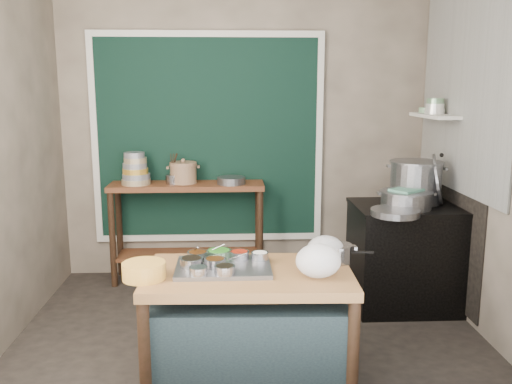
{
  "coord_description": "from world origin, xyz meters",
  "views": [
    {
      "loc": [
        -0.14,
        -3.77,
        1.85
      ],
      "look_at": [
        0.06,
        0.25,
        1.06
      ],
      "focal_mm": 38.0,
      "sensor_mm": 36.0,
      "label": 1
    }
  ],
  "objects_px": {
    "back_counter": "(188,232)",
    "condiment_tray": "(223,267)",
    "utensil_cup": "(173,179)",
    "steamer": "(406,199)",
    "stock_pot": "(416,182)",
    "yellow_basin": "(144,271)",
    "saucepan": "(336,253)",
    "ceramic_crock": "(183,174)",
    "stove_block": "(407,258)",
    "prep_table": "(249,329)"
  },
  "relations": [
    {
      "from": "back_counter",
      "to": "condiment_tray",
      "type": "distance_m",
      "value": 1.94
    },
    {
      "from": "utensil_cup",
      "to": "steamer",
      "type": "relative_size",
      "value": 0.34
    },
    {
      "from": "steamer",
      "to": "back_counter",
      "type": "bearing_deg",
      "value": 155.62
    },
    {
      "from": "condiment_tray",
      "to": "stock_pot",
      "type": "bearing_deg",
      "value": 38.06
    },
    {
      "from": "back_counter",
      "to": "yellow_basin",
      "type": "distance_m",
      "value": 2.06
    },
    {
      "from": "condiment_tray",
      "to": "stock_pot",
      "type": "height_order",
      "value": "stock_pot"
    },
    {
      "from": "saucepan",
      "to": "stock_pot",
      "type": "bearing_deg",
      "value": 60.49
    },
    {
      "from": "saucepan",
      "to": "utensil_cup",
      "type": "bearing_deg",
      "value": 132.7
    },
    {
      "from": "ceramic_crock",
      "to": "stock_pot",
      "type": "height_order",
      "value": "stock_pot"
    },
    {
      "from": "saucepan",
      "to": "back_counter",
      "type": "bearing_deg",
      "value": 129.7
    },
    {
      "from": "stock_pot",
      "to": "yellow_basin",
      "type": "bearing_deg",
      "value": -145.9
    },
    {
      "from": "stove_block",
      "to": "steamer",
      "type": "xyz_separation_m",
      "value": [
        -0.07,
        -0.1,
        0.52
      ]
    },
    {
      "from": "utensil_cup",
      "to": "steamer",
      "type": "distance_m",
      "value": 2.12
    },
    {
      "from": "stove_block",
      "to": "yellow_basin",
      "type": "bearing_deg",
      "value": -146.95
    },
    {
      "from": "stove_block",
      "to": "saucepan",
      "type": "relative_size",
      "value": 4.27
    },
    {
      "from": "yellow_basin",
      "to": "steamer",
      "type": "relative_size",
      "value": 0.59
    },
    {
      "from": "prep_table",
      "to": "utensil_cup",
      "type": "relative_size",
      "value": 8.48
    },
    {
      "from": "condiment_tray",
      "to": "yellow_basin",
      "type": "xyz_separation_m",
      "value": [
        -0.46,
        -0.14,
        0.04
      ]
    },
    {
      "from": "utensil_cup",
      "to": "ceramic_crock",
      "type": "height_order",
      "value": "ceramic_crock"
    },
    {
      "from": "condiment_tray",
      "to": "saucepan",
      "type": "bearing_deg",
      "value": 8.88
    },
    {
      "from": "utensil_cup",
      "to": "condiment_tray",
      "type": "bearing_deg",
      "value": -75.45
    },
    {
      "from": "ceramic_crock",
      "to": "steamer",
      "type": "distance_m",
      "value": 2.05
    },
    {
      "from": "yellow_basin",
      "to": "prep_table",
      "type": "bearing_deg",
      "value": 9.0
    },
    {
      "from": "stove_block",
      "to": "condiment_tray",
      "type": "height_order",
      "value": "stove_block"
    },
    {
      "from": "stove_block",
      "to": "stock_pot",
      "type": "bearing_deg",
      "value": 54.13
    },
    {
      "from": "saucepan",
      "to": "steamer",
      "type": "height_order",
      "value": "steamer"
    },
    {
      "from": "prep_table",
      "to": "steamer",
      "type": "height_order",
      "value": "steamer"
    },
    {
      "from": "prep_table",
      "to": "stove_block",
      "type": "xyz_separation_m",
      "value": [
        1.38,
        1.2,
        0.05
      ]
    },
    {
      "from": "ceramic_crock",
      "to": "stock_pot",
      "type": "bearing_deg",
      "value": -17.71
    },
    {
      "from": "back_counter",
      "to": "stove_block",
      "type": "bearing_deg",
      "value": -21.02
    },
    {
      "from": "utensil_cup",
      "to": "ceramic_crock",
      "type": "bearing_deg",
      "value": 16.66
    },
    {
      "from": "stove_block",
      "to": "condiment_tray",
      "type": "distance_m",
      "value": 1.95
    },
    {
      "from": "stove_block",
      "to": "ceramic_crock",
      "type": "xyz_separation_m",
      "value": [
        -1.93,
        0.74,
        0.62
      ]
    },
    {
      "from": "stock_pot",
      "to": "stove_block",
      "type": "bearing_deg",
      "value": -125.87
    },
    {
      "from": "saucepan",
      "to": "yellow_basin",
      "type": "bearing_deg",
      "value": -159.47
    },
    {
      "from": "yellow_basin",
      "to": "utensil_cup",
      "type": "bearing_deg",
      "value": 90.75
    },
    {
      "from": "condiment_tray",
      "to": "stove_block",
      "type": "bearing_deg",
      "value": 37.01
    },
    {
      "from": "yellow_basin",
      "to": "stock_pot",
      "type": "bearing_deg",
      "value": 34.1
    },
    {
      "from": "stove_block",
      "to": "ceramic_crock",
      "type": "height_order",
      "value": "ceramic_crock"
    },
    {
      "from": "condiment_tray",
      "to": "utensil_cup",
      "type": "bearing_deg",
      "value": 104.55
    },
    {
      "from": "yellow_basin",
      "to": "saucepan",
      "type": "xyz_separation_m",
      "value": [
        1.17,
        0.25,
        0.01
      ]
    },
    {
      "from": "prep_table",
      "to": "ceramic_crock",
      "type": "xyz_separation_m",
      "value": [
        -0.55,
        1.94,
        0.67
      ]
    },
    {
      "from": "yellow_basin",
      "to": "steamer",
      "type": "height_order",
      "value": "steamer"
    },
    {
      "from": "condiment_tray",
      "to": "steamer",
      "type": "bearing_deg",
      "value": 35.74
    },
    {
      "from": "yellow_basin",
      "to": "stock_pot",
      "type": "xyz_separation_m",
      "value": [
        2.07,
        1.4,
        0.26
      ]
    },
    {
      "from": "prep_table",
      "to": "utensil_cup",
      "type": "height_order",
      "value": "utensil_cup"
    },
    {
      "from": "stove_block",
      "to": "condiment_tray",
      "type": "xyz_separation_m",
      "value": [
        -1.54,
        -1.16,
        0.34
      ]
    },
    {
      "from": "prep_table",
      "to": "saucepan",
      "type": "distance_m",
      "value": 0.72
    },
    {
      "from": "saucepan",
      "to": "steamer",
      "type": "bearing_deg",
      "value": 59.84
    },
    {
      "from": "prep_table",
      "to": "stove_block",
      "type": "height_order",
      "value": "stove_block"
    }
  ]
}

